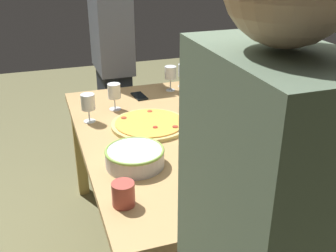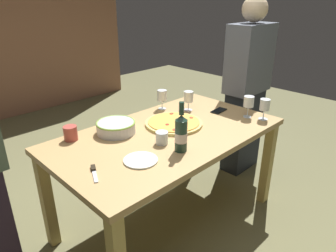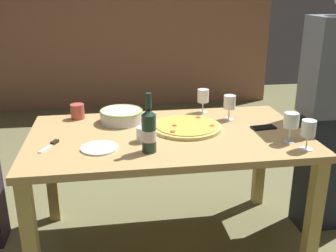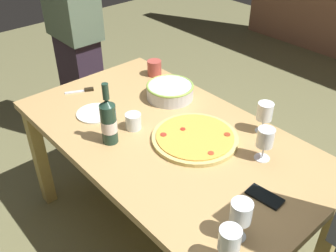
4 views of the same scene
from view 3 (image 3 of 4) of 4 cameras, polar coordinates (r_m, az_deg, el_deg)
ground_plane at (r=2.63m, az=0.00°, el=-16.57°), size 8.00×8.00×0.00m
dining_table at (r=2.30m, az=0.00°, el=-3.25°), size 1.60×0.90×0.75m
brick_wall_back at (r=5.31m, az=-5.46°, el=16.82°), size 3.76×0.16×2.61m
pizza at (r=2.34m, az=2.74°, el=-0.10°), size 0.42×0.42×0.03m
serving_bowl at (r=2.46m, az=-6.81°, el=1.55°), size 0.27×0.27×0.08m
wine_bottle at (r=1.98m, az=-2.79°, el=-0.61°), size 0.08×0.08×0.31m
wine_glass_near_pizza at (r=2.63m, az=5.13°, el=4.32°), size 0.08×0.08×0.16m
wine_glass_by_bottle at (r=2.14m, az=19.78°, el=-0.43°), size 0.07×0.07×0.16m
wine_glass_far_left at (r=2.51m, az=8.95°, el=3.26°), size 0.08×0.08×0.16m
wine_glass_far_right at (r=2.21m, az=17.46°, el=0.60°), size 0.08×0.08×0.17m
cup_amber at (r=2.15m, az=-3.59°, el=-1.19°), size 0.08×0.08×0.08m
cup_ceramic at (r=2.58m, az=-13.05°, el=2.08°), size 0.09×0.09×0.10m
side_plate at (r=2.09m, az=-9.94°, el=-3.16°), size 0.20×0.20×0.01m
cell_phone at (r=2.42m, az=13.70°, el=-0.18°), size 0.15×0.08×0.01m
pizza_knife at (r=2.18m, az=-16.65°, el=-2.63°), size 0.09×0.16×0.02m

